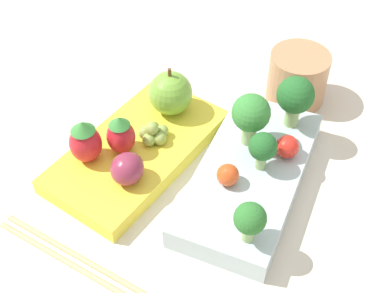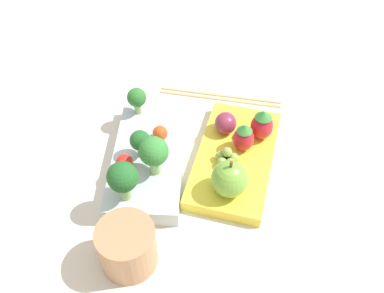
{
  "view_description": "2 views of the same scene",
  "coord_description": "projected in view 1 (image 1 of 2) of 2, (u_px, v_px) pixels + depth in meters",
  "views": [
    {
      "loc": [
        0.34,
        0.18,
        0.44
      ],
      "look_at": [
        0.0,
        -0.0,
        0.04
      ],
      "focal_mm": 50.0,
      "sensor_mm": 36.0,
      "label": 1
    },
    {
      "loc": [
        -0.41,
        -0.06,
        0.49
      ],
      "look_at": [
        0.0,
        -0.0,
        0.04
      ],
      "focal_mm": 40.0,
      "sensor_mm": 36.0,
      "label": 2
    }
  ],
  "objects": [
    {
      "name": "broccoli_floret_0",
      "position": [
        263.0,
        148.0,
        0.53
      ],
      "size": [
        0.03,
        0.03,
        0.04
      ],
      "color": "#93B770",
      "rests_on": "bento_box_savoury"
    },
    {
      "name": "bento_box_fruit",
      "position": [
        138.0,
        150.0,
        0.59
      ],
      "size": [
        0.22,
        0.13,
        0.02
      ],
      "color": "yellow",
      "rests_on": "ground_plane"
    },
    {
      "name": "drinking_cup",
      "position": [
        297.0,
        77.0,
        0.64
      ],
      "size": [
        0.07,
        0.07,
        0.06
      ],
      "color": "tan",
      "rests_on": "ground_plane"
    },
    {
      "name": "cherry_tomato_1",
      "position": [
        287.0,
        147.0,
        0.55
      ],
      "size": [
        0.02,
        0.02,
        0.02
      ],
      "color": "red",
      "rests_on": "bento_box_savoury"
    },
    {
      "name": "bento_box_savoury",
      "position": [
        249.0,
        176.0,
        0.56
      ],
      "size": [
        0.22,
        0.12,
        0.03
      ],
      "color": "silver",
      "rests_on": "ground_plane"
    },
    {
      "name": "cherry_tomato_0",
      "position": [
        228.0,
        175.0,
        0.53
      ],
      "size": [
        0.02,
        0.02,
        0.02
      ],
      "color": "#DB4C1E",
      "rests_on": "bento_box_savoury"
    },
    {
      "name": "plum",
      "position": [
        127.0,
        169.0,
        0.54
      ],
      "size": [
        0.04,
        0.03,
        0.03
      ],
      "color": "#892D47",
      "rests_on": "bento_box_fruit"
    },
    {
      "name": "chopsticks_pair",
      "position": [
        88.0,
        267.0,
        0.5
      ],
      "size": [
        0.03,
        0.21,
        0.01
      ],
      "color": "tan",
      "rests_on": "ground_plane"
    },
    {
      "name": "broccoli_floret_3",
      "position": [
        295.0,
        97.0,
        0.57
      ],
      "size": [
        0.04,
        0.04,
        0.06
      ],
      "color": "#93B770",
      "rests_on": "bento_box_savoury"
    },
    {
      "name": "grape_cluster",
      "position": [
        154.0,
        133.0,
        0.58
      ],
      "size": [
        0.03,
        0.03,
        0.03
      ],
      "color": "#8EA84C",
      "rests_on": "bento_box_fruit"
    },
    {
      "name": "ground_plane",
      "position": [
        195.0,
        169.0,
        0.58
      ],
      "size": [
        4.0,
        4.0,
        0.0
      ],
      "primitive_type": "plane",
      "color": "beige"
    },
    {
      "name": "strawberry_0",
      "position": [
        85.0,
        141.0,
        0.55
      ],
      "size": [
        0.03,
        0.03,
        0.05
      ],
      "color": "red",
      "rests_on": "bento_box_fruit"
    },
    {
      "name": "broccoli_floret_2",
      "position": [
        251.0,
        115.0,
        0.55
      ],
      "size": [
        0.04,
        0.04,
        0.06
      ],
      "color": "#93B770",
      "rests_on": "bento_box_savoury"
    },
    {
      "name": "apple",
      "position": [
        170.0,
        93.0,
        0.61
      ],
      "size": [
        0.05,
        0.05,
        0.06
      ],
      "color": "#70A838",
      "rests_on": "bento_box_fruit"
    },
    {
      "name": "broccoli_floret_1",
      "position": [
        250.0,
        220.0,
        0.47
      ],
      "size": [
        0.03,
        0.03,
        0.05
      ],
      "color": "#93B770",
      "rests_on": "bento_box_savoury"
    },
    {
      "name": "strawberry_1",
      "position": [
        121.0,
        135.0,
        0.56
      ],
      "size": [
        0.03,
        0.03,
        0.05
      ],
      "color": "red",
      "rests_on": "bento_box_fruit"
    }
  ]
}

